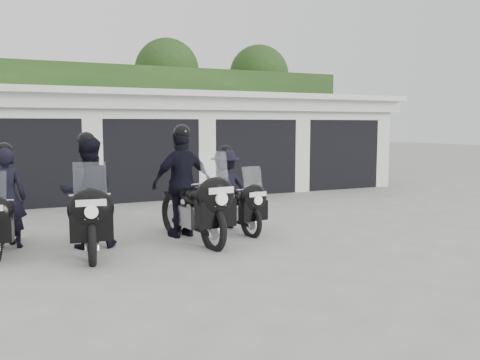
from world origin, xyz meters
name	(u,v)px	position (x,y,z in m)	size (l,w,h in m)	color
ground	(237,244)	(0.00, 0.00, 0.00)	(80.00, 80.00, 0.00)	#9D9D97
garage_block	(131,145)	(0.00, 8.06, 1.42)	(16.40, 6.80, 2.96)	white
background_vegetation	(112,107)	(0.37, 12.92, 2.77)	(20.00, 3.90, 5.80)	#1C3914
police_bike_a	(3,208)	(-3.63, 1.07, 0.72)	(0.87, 2.06, 1.81)	black
police_bike_b	(89,199)	(-2.36, 0.63, 0.84)	(0.97, 2.28, 1.99)	black
police_bike_c	(187,189)	(-0.63, 0.76, 0.90)	(1.23, 2.43, 2.12)	black
police_bike_d	(229,193)	(0.37, 1.19, 0.72)	(1.08, 1.95, 1.70)	black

